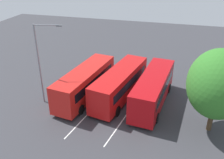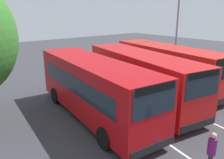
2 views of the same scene
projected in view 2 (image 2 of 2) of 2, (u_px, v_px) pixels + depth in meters
ground_plane at (134, 100)px, 15.89m from camera, size 73.36×73.36×0.00m
bus_far_left at (94, 87)px, 12.92m from camera, size 10.21×3.62×3.35m
bus_center_left at (141, 76)px, 15.00m from camera, size 10.29×4.39×3.35m
bus_center_right at (167, 66)px, 17.85m from camera, size 10.25×3.96×3.35m
pedestrian at (212, 150)px, 8.43m from camera, size 0.38×0.38×1.74m
street_lamp at (176, 23)px, 20.86m from camera, size 0.98×2.67×8.60m
lane_stripe_outer_left at (114, 107)px, 14.78m from camera, size 15.25×2.59×0.01m
lane_stripe_inner_left at (152, 94)px, 17.00m from camera, size 15.25×2.59×0.01m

